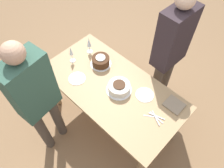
# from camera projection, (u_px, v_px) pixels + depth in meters

# --- Properties ---
(ground_plane) EXTENTS (12.00, 12.00, 0.00)m
(ground_plane) POSITION_uv_depth(u_px,v_px,m) (112.00, 119.00, 3.00)
(ground_plane) COLOR #8E6B47
(dining_table) EXTENTS (1.61, 0.83, 0.78)m
(dining_table) POSITION_uv_depth(u_px,v_px,m) (112.00, 93.00, 2.47)
(dining_table) COLOR tan
(dining_table) RESTS_ON ground_plane
(cake_center_white) EXTENTS (0.28, 0.28, 0.10)m
(cake_center_white) POSITION_uv_depth(u_px,v_px,m) (119.00, 87.00, 2.31)
(cake_center_white) COLOR white
(cake_center_white) RESTS_ON dining_table
(cake_front_chocolate) EXTENTS (0.24, 0.24, 0.12)m
(cake_front_chocolate) POSITION_uv_depth(u_px,v_px,m) (101.00, 61.00, 2.52)
(cake_front_chocolate) COLOR white
(cake_front_chocolate) RESTS_ON dining_table
(wine_glass_near) EXTENTS (0.07, 0.07, 0.22)m
(wine_glass_near) POSITION_uv_depth(u_px,v_px,m) (71.00, 52.00, 2.48)
(wine_glass_near) COLOR silver
(wine_glass_near) RESTS_ON dining_table
(wine_glass_far) EXTENTS (0.07, 0.07, 0.22)m
(wine_glass_far) POSITION_uv_depth(u_px,v_px,m) (89.00, 43.00, 2.57)
(wine_glass_far) COLOR silver
(wine_glass_far) RESTS_ON dining_table
(dessert_plate_left) EXTENTS (0.19, 0.19, 0.01)m
(dessert_plate_left) POSITION_uv_depth(u_px,v_px,m) (145.00, 95.00, 2.31)
(dessert_plate_left) COLOR white
(dessert_plate_left) RESTS_ON dining_table
(dessert_plate_right) EXTENTS (0.19, 0.19, 0.01)m
(dessert_plate_right) POSITION_uv_depth(u_px,v_px,m) (77.00, 78.00, 2.43)
(dessert_plate_right) COLOR white
(dessert_plate_right) RESTS_ON dining_table
(fork_pile) EXTENTS (0.20, 0.12, 0.01)m
(fork_pile) POSITION_uv_depth(u_px,v_px,m) (155.00, 117.00, 2.15)
(fork_pile) COLOR silver
(fork_pile) RESTS_ON dining_table
(napkin_stack) EXTENTS (0.19, 0.17, 0.02)m
(napkin_stack) POSITION_uv_depth(u_px,v_px,m) (174.00, 105.00, 2.23)
(napkin_stack) COLOR gray
(napkin_stack) RESTS_ON dining_table
(person_cutting) EXTENTS (0.24, 0.41, 1.70)m
(person_cutting) POSITION_uv_depth(u_px,v_px,m) (171.00, 47.00, 2.37)
(person_cutting) COLOR #4C4238
(person_cutting) RESTS_ON ground_plane
(person_watching) EXTENTS (0.26, 0.42, 1.66)m
(person_watching) POSITION_uv_depth(u_px,v_px,m) (35.00, 95.00, 2.04)
(person_watching) COLOR #4C4238
(person_watching) RESTS_ON ground_plane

